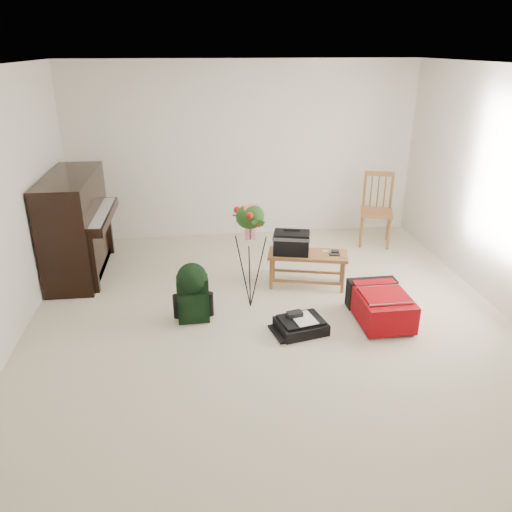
{
  "coord_description": "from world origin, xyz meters",
  "views": [
    {
      "loc": [
        -0.71,
        -4.4,
        2.67
      ],
      "look_at": [
        -0.12,
        0.35,
        0.63
      ],
      "focal_mm": 35.0,
      "sensor_mm": 36.0,
      "label": 1
    }
  ],
  "objects": [
    {
      "name": "dining_chair",
      "position": [
        1.82,
        2.12,
        0.5
      ],
      "size": [
        0.56,
        0.56,
        1.02
      ],
      "rotation": [
        0.0,
        0.0,
        -0.33
      ],
      "color": "#9C6633",
      "rests_on": "floor"
    },
    {
      "name": "flower_stand",
      "position": [
        -0.17,
        0.43,
        0.59
      ],
      "size": [
        0.48,
        0.48,
        1.21
      ],
      "rotation": [
        0.0,
        0.0,
        0.34
      ],
      "color": "black",
      "rests_on": "floor"
    },
    {
      "name": "ceiling",
      "position": [
        0.0,
        0.0,
        2.5
      ],
      "size": [
        5.0,
        5.5,
        0.01
      ],
      "primitive_type": "cube",
      "color": "white",
      "rests_on": "wall_back"
    },
    {
      "name": "floor",
      "position": [
        0.0,
        0.0,
        0.0
      ],
      "size": [
        5.0,
        5.5,
        0.01
      ],
      "primitive_type": "cube",
      "color": "beige",
      "rests_on": "ground"
    },
    {
      "name": "red_suitcase",
      "position": [
        1.14,
        0.03,
        0.17
      ],
      "size": [
        0.53,
        0.76,
        0.32
      ],
      "rotation": [
        0.0,
        0.0,
        0.01
      ],
      "color": "#A90712",
      "rests_on": "floor"
    },
    {
      "name": "piano",
      "position": [
        -2.19,
        1.6,
        0.6
      ],
      "size": [
        0.71,
        1.5,
        1.25
      ],
      "color": "black",
      "rests_on": "floor"
    },
    {
      "name": "bench",
      "position": [
        0.42,
        0.86,
        0.5
      ],
      "size": [
        0.99,
        0.58,
        0.71
      ],
      "rotation": [
        0.0,
        0.0,
        -0.24
      ],
      "color": "#9C6633",
      "rests_on": "floor"
    },
    {
      "name": "green_backpack",
      "position": [
        -0.79,
        0.21,
        0.35
      ],
      "size": [
        0.33,
        0.31,
        0.64
      ],
      "rotation": [
        0.0,
        0.0,
        0.03
      ],
      "color": "black",
      "rests_on": "floor"
    },
    {
      "name": "wall_back",
      "position": [
        0.0,
        2.75,
        1.25
      ],
      "size": [
        5.0,
        0.04,
        2.5
      ],
      "primitive_type": "cube",
      "color": "white",
      "rests_on": "floor"
    },
    {
      "name": "black_duffel",
      "position": [
        0.27,
        -0.15,
        0.07
      ],
      "size": [
        0.54,
        0.47,
        0.2
      ],
      "rotation": [
        0.0,
        0.0,
        0.22
      ],
      "color": "black",
      "rests_on": "floor"
    }
  ]
}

